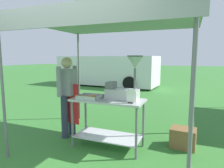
% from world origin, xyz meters
% --- Properties ---
extents(ground_plane, '(70.00, 70.00, 0.00)m').
position_xyz_m(ground_plane, '(0.00, 6.00, 0.00)').
color(ground_plane, '#33702D').
extents(stall_canopy, '(2.92, 2.43, 2.25)m').
position_xyz_m(stall_canopy, '(0.26, 1.35, 2.17)').
color(stall_canopy, slate).
rests_on(stall_canopy, ground).
extents(donut_cart, '(1.28, 0.58, 0.88)m').
position_xyz_m(donut_cart, '(0.26, 1.25, 0.62)').
color(donut_cart, '#B7B7BC').
rests_on(donut_cart, ground).
extents(donut_tray, '(0.40, 0.33, 0.07)m').
position_xyz_m(donut_tray, '(-0.03, 1.15, 0.90)').
color(donut_tray, '#B7B7BC').
rests_on(donut_tray, donut_cart).
extents(donut_fryer, '(0.63, 0.28, 0.76)m').
position_xyz_m(donut_fryer, '(0.56, 1.33, 1.15)').
color(donut_fryer, '#B7B7BC').
rests_on(donut_fryer, donut_cart).
extents(menu_sign, '(0.13, 0.05, 0.23)m').
position_xyz_m(menu_sign, '(0.73, 1.10, 0.98)').
color(menu_sign, black).
rests_on(menu_sign, donut_cart).
extents(vendor, '(0.46, 0.54, 1.61)m').
position_xyz_m(vendor, '(-0.67, 1.41, 0.90)').
color(vendor, '#2D3347').
rests_on(vendor, ground).
extents(supply_crate, '(0.45, 0.37, 0.35)m').
position_xyz_m(supply_crate, '(1.52, 1.74, 0.17)').
color(supply_crate, brown).
rests_on(supply_crate, ground).
extents(van_white, '(5.91, 2.43, 1.69)m').
position_xyz_m(van_white, '(-2.91, 8.55, 0.88)').
color(van_white, white).
rests_on(van_white, ground).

